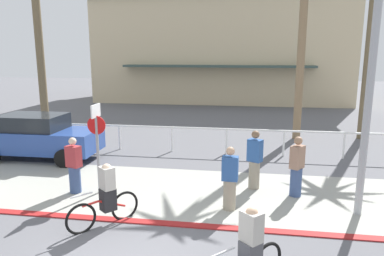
% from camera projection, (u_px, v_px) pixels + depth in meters
% --- Properties ---
extents(ground_plane, '(80.00, 80.00, 0.00)m').
position_uv_depth(ground_plane, '(203.00, 144.00, 16.03)').
color(ground_plane, '#5B5B60').
extents(sidewalk_strip, '(44.00, 4.00, 0.02)m').
position_uv_depth(sidewalk_strip, '(178.00, 192.00, 10.41)').
color(sidewalk_strip, '#9E9E93').
rests_on(sidewalk_strip, ground).
extents(curb_paint, '(44.00, 0.24, 0.03)m').
position_uv_depth(curb_paint, '(162.00, 223.00, 8.48)').
color(curb_paint, maroon).
rests_on(curb_paint, ground).
extents(building_backdrop, '(20.76, 10.50, 8.58)m').
position_uv_depth(building_backdrop, '(222.00, 49.00, 31.23)').
color(building_backdrop, beige).
rests_on(building_backdrop, ground).
extents(rail_fence, '(24.42, 0.08, 1.04)m').
position_uv_depth(rail_fence, '(199.00, 132.00, 14.41)').
color(rail_fence, white).
rests_on(rail_fence, ground).
extents(stop_sign_bike_lane, '(0.52, 0.56, 2.56)m').
position_uv_depth(stop_sign_bike_lane, '(97.00, 136.00, 10.02)').
color(stop_sign_bike_lane, gray).
rests_on(stop_sign_bike_lane, ground).
extents(streetlight_curb, '(0.24, 2.54, 7.50)m').
position_uv_depth(streetlight_curb, '(378.00, 37.00, 7.88)').
color(streetlight_curb, '#9EA0A5').
rests_on(streetlight_curb, ground).
extents(palm_tree_2, '(3.28, 3.39, 7.84)m').
position_uv_depth(palm_tree_2, '(374.00, 5.00, 15.78)').
color(palm_tree_2, brown).
rests_on(palm_tree_2, ground).
extents(car_blue_1, '(4.40, 2.02, 1.69)m').
position_uv_depth(car_blue_1, '(39.00, 136.00, 13.56)').
color(car_blue_1, '#284793').
rests_on(car_blue_1, ground).
extents(cyclist_red_0, '(1.24, 1.41, 1.50)m').
position_uv_depth(cyclist_red_0, '(106.00, 196.00, 8.30)').
color(cyclist_red_0, black).
rests_on(cyclist_red_0, ground).
extents(cyclist_blue_1, '(1.32, 1.34, 1.50)m').
position_uv_depth(cyclist_blue_1, '(248.00, 251.00, 6.00)').
color(cyclist_blue_1, black).
rests_on(cyclist_blue_1, ground).
extents(pedestrian_0, '(0.48, 0.44, 1.76)m').
position_uv_depth(pedestrian_0, '(255.00, 162.00, 10.51)').
color(pedestrian_0, gray).
rests_on(pedestrian_0, ground).
extents(pedestrian_1, '(0.45, 0.48, 1.71)m').
position_uv_depth(pedestrian_1, '(297.00, 169.00, 9.95)').
color(pedestrian_1, '#384C7A').
rests_on(pedestrian_1, ground).
extents(pedestrian_2, '(0.41, 0.34, 1.66)m').
position_uv_depth(pedestrian_2, '(230.00, 181.00, 9.09)').
color(pedestrian_2, gray).
rests_on(pedestrian_2, ground).
extents(pedestrian_3, '(0.46, 0.40, 1.63)m').
position_uv_depth(pedestrian_3, '(74.00, 168.00, 10.21)').
color(pedestrian_3, '#384C7A').
rests_on(pedestrian_3, ground).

